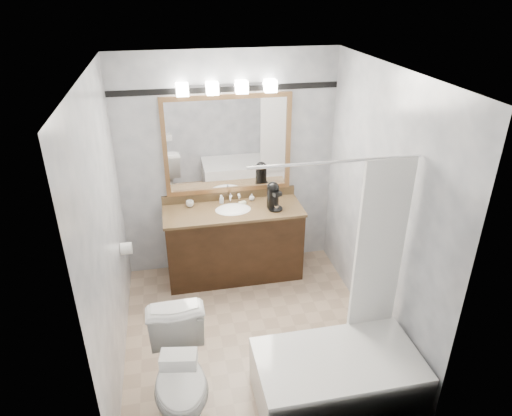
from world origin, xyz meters
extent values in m
cube|color=tan|center=(0.00, 0.00, -0.01)|extent=(2.40, 2.60, 0.01)
cube|color=white|center=(0.00, 0.00, 2.50)|extent=(2.40, 2.60, 0.01)
cube|color=silver|center=(0.00, 1.30, 1.25)|extent=(2.40, 0.01, 2.50)
cube|color=silver|center=(0.00, -1.30, 1.25)|extent=(2.40, 0.01, 2.50)
cube|color=silver|center=(-1.20, 0.00, 1.25)|extent=(0.01, 2.60, 2.50)
cube|color=silver|center=(1.20, 0.00, 1.25)|extent=(0.01, 2.60, 2.50)
cube|color=black|center=(0.00, 1.01, 0.41)|extent=(1.50, 0.55, 0.82)
cube|color=olive|center=(0.00, 1.01, 0.83)|extent=(1.53, 0.58, 0.03)
cube|color=olive|center=(0.00, 1.29, 0.90)|extent=(1.53, 0.03, 0.10)
ellipsoid|color=white|center=(0.00, 1.01, 0.82)|extent=(0.44, 0.34, 0.14)
cube|color=#A4764A|center=(0.00, 1.28, 2.02)|extent=(1.40, 0.04, 0.05)
cube|color=#A4764A|center=(0.00, 1.28, 0.97)|extent=(1.40, 0.04, 0.05)
cube|color=#A4764A|center=(-0.68, 1.28, 1.50)|extent=(0.05, 0.04, 1.00)
cube|color=#A4764A|center=(0.68, 1.28, 1.50)|extent=(0.05, 0.04, 1.00)
cube|color=white|center=(0.00, 1.29, 1.50)|extent=(1.30, 0.01, 1.00)
cube|color=silver|center=(0.00, 1.27, 2.15)|extent=(0.90, 0.05, 0.03)
cube|color=white|center=(-0.45, 1.22, 2.13)|extent=(0.12, 0.12, 0.12)
cube|color=white|center=(-0.15, 1.22, 2.13)|extent=(0.12, 0.12, 0.12)
cube|color=white|center=(0.15, 1.22, 2.13)|extent=(0.12, 0.12, 0.12)
cube|color=white|center=(0.45, 1.22, 2.13)|extent=(0.12, 0.12, 0.12)
cube|color=black|center=(0.00, 1.29, 2.10)|extent=(2.40, 0.01, 0.06)
cube|color=white|center=(0.53, -0.92, 0.23)|extent=(1.30, 0.72, 0.45)
cylinder|color=silver|center=(0.53, -0.54, 1.95)|extent=(1.30, 0.02, 0.02)
cube|color=white|center=(0.95, -0.55, 1.18)|extent=(0.40, 0.04, 1.55)
cylinder|color=white|center=(-1.14, 0.66, 0.70)|extent=(0.11, 0.12, 0.12)
imported|color=white|center=(-0.69, -0.82, 0.41)|extent=(0.48, 0.82, 0.82)
cube|color=white|center=(-0.69, -1.12, 0.87)|extent=(0.26, 0.17, 0.10)
cylinder|color=black|center=(0.45, 0.92, 0.86)|extent=(0.16, 0.16, 0.02)
cylinder|color=black|center=(0.44, 0.97, 0.97)|extent=(0.13, 0.13, 0.23)
sphere|color=black|center=(0.44, 0.97, 1.09)|extent=(0.14, 0.14, 0.14)
cube|color=black|center=(0.46, 0.91, 1.05)|extent=(0.11, 0.11, 0.04)
cylinder|color=silver|center=(0.46, 0.91, 0.89)|extent=(0.05, 0.05, 0.05)
imported|color=white|center=(-0.46, 1.18, 0.88)|extent=(0.09, 0.09, 0.07)
imported|color=white|center=(-0.10, 1.20, 0.90)|extent=(0.05, 0.05, 0.09)
imported|color=white|center=(0.24, 1.20, 0.89)|extent=(0.07, 0.07, 0.08)
cube|color=beige|center=(0.12, 1.13, 0.86)|extent=(0.09, 0.06, 0.02)
camera|label=1|loc=(-0.64, -3.41, 3.11)|focal=32.00mm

